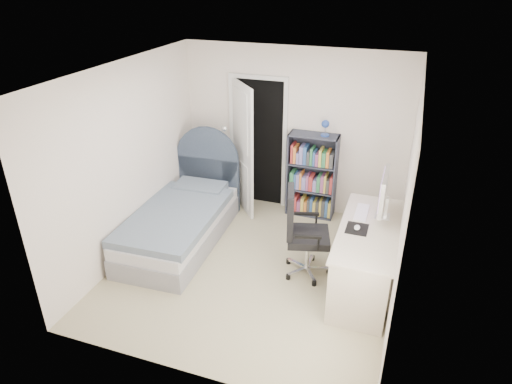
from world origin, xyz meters
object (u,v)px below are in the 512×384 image
(nightstand, at_px, (199,181))
(bed, at_px, (182,220))
(bookcase, at_px, (312,179))
(office_chair, at_px, (301,229))
(floor_lamp, at_px, (225,176))
(desk, at_px, (366,255))

(nightstand, bearing_deg, bed, -76.32)
(bookcase, distance_m, office_chair, 1.55)
(nightstand, distance_m, office_chair, 2.41)
(bed, distance_m, office_chair, 1.79)
(bed, relative_size, office_chair, 1.94)
(floor_lamp, bearing_deg, nightstand, 170.41)
(bed, bearing_deg, nightstand, 103.68)
(nightstand, xyz_separation_m, floor_lamp, (0.49, -0.08, 0.18))
(floor_lamp, height_order, office_chair, floor_lamp)
(nightstand, bearing_deg, bookcase, 7.04)
(nightstand, height_order, bookcase, bookcase)
(nightstand, height_order, desk, desk)
(bed, xyz_separation_m, desk, (2.55, -0.24, 0.14))
(desk, xyz_separation_m, office_chair, (-0.80, 0.02, 0.19))
(floor_lamp, xyz_separation_m, office_chair, (1.52, -1.23, 0.06))
(bookcase, relative_size, desk, 0.92)
(desk, distance_m, office_chair, 0.82)
(bed, xyz_separation_m, bookcase, (1.54, 1.31, 0.29))
(floor_lamp, bearing_deg, desk, -28.21)
(floor_lamp, bearing_deg, office_chair, -38.97)
(floor_lamp, distance_m, office_chair, 1.95)
(nightstand, relative_size, office_chair, 0.51)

